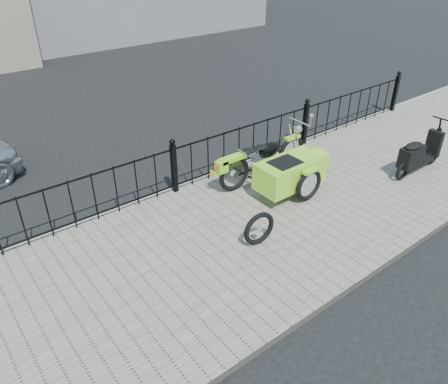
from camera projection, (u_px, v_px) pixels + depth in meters
ground at (217, 228)px, 7.49m from camera, size 120.00×120.00×0.00m
sidewalk at (235, 239)px, 7.12m from camera, size 30.00×3.80×0.12m
curb at (172, 190)px, 8.43m from camera, size 30.00×0.10×0.12m
iron_fence at (174, 169)px, 8.06m from camera, size 14.11×0.11×1.08m
motorcycle_sidecar at (291, 166)px, 8.14m from camera, size 2.28×1.48×0.98m
scooter at (418, 155)px, 8.71m from camera, size 1.51×0.44×1.02m
spare_tire at (259, 229)px, 6.78m from camera, size 0.57×0.12×0.57m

